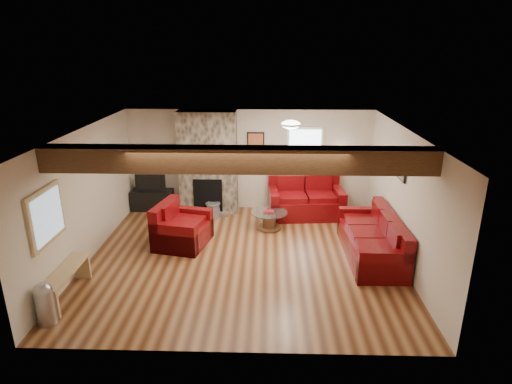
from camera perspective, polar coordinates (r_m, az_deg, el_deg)
room at (r=8.00m, az=-1.71°, el=-0.74°), size 8.00×8.00×8.00m
oak_beam at (r=6.50m, az=-2.44°, el=4.35°), size 6.00×0.36×0.38m
chimney_breast at (r=10.48m, az=-6.39°, el=3.76°), size 1.40×0.67×2.50m
back_window at (r=10.54m, az=6.52°, el=5.70°), size 0.90×0.08×1.10m
hatch_window at (r=7.36m, az=-26.16°, el=-2.91°), size 0.08×1.00×0.90m
ceiling_dome at (r=8.56m, az=4.66°, el=8.77°), size 0.40×0.40×0.18m
artwork_back at (r=10.48m, az=-0.04°, el=6.58°), size 0.42×0.06×0.52m
artwork_right at (r=8.50m, az=18.76°, el=2.95°), size 0.06×0.55×0.42m
sofa_three at (r=8.65m, az=15.11°, el=-5.71°), size 0.95×2.24×0.86m
loveseat at (r=10.39m, az=6.66°, el=-0.71°), size 1.85×1.16×0.94m
armchair_red at (r=8.97m, az=-9.79°, el=-4.31°), size 1.18×1.28×0.89m
coffee_table at (r=9.69m, az=1.75°, el=-3.78°), size 0.82×0.82×0.43m
tv_cabinet at (r=11.09m, az=-13.62°, el=-1.02°), size 1.03×0.41×0.52m
television at (r=10.95m, az=-13.81°, el=1.31°), size 0.75×0.10×0.43m
floor_lamp at (r=10.53m, az=11.36°, el=4.72°), size 0.43×0.43×1.67m
pine_bench at (r=7.83m, az=-23.88°, el=-11.06°), size 0.30×1.30×0.49m
pedal_bin at (r=7.23m, az=-26.33°, el=-13.15°), size 0.30×0.30×0.68m
coal_bucket at (r=10.41m, az=-5.74°, el=-2.36°), size 0.38×0.38×0.36m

